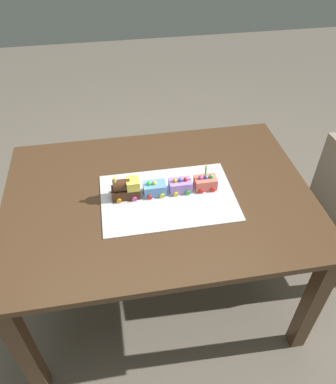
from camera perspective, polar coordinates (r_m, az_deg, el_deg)
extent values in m
plane|color=#6B6054|center=(2.27, -1.12, -14.34)|extent=(8.00, 8.00, 0.00)
cube|color=#4C331E|center=(1.71, -1.44, -0.79)|extent=(1.40, 1.00, 0.03)
cube|color=#4C331E|center=(1.79, -21.06, -21.68)|extent=(0.07, 0.07, 0.71)
cube|color=#4C331E|center=(1.91, 21.11, -15.65)|extent=(0.07, 0.07, 0.71)
cube|color=#4C331E|center=(2.32, -18.82, -1.99)|extent=(0.07, 0.07, 0.71)
cube|color=#4C331E|center=(2.42, 12.25, 1.57)|extent=(0.07, 0.07, 0.71)
cube|color=gray|center=(2.27, 24.29, -10.73)|extent=(0.04, 0.04, 0.42)
cube|color=gray|center=(2.44, 20.15, -4.75)|extent=(0.04, 0.04, 0.42)
cube|color=silver|center=(1.68, 0.00, -0.81)|extent=(0.60, 0.40, 0.00)
cube|color=#472816|center=(1.68, -6.48, -0.06)|extent=(0.12, 0.06, 0.05)
cylinder|color=#472816|center=(1.65, -7.13, 1.02)|extent=(0.08, 0.05, 0.05)
cube|color=#F4E04C|center=(1.65, -5.41, 1.30)|extent=(0.06, 0.06, 0.04)
cylinder|color=#F4E04C|center=(1.63, -8.21, 1.74)|extent=(0.02, 0.02, 0.03)
sphere|color=#F4EFCC|center=(1.67, -8.83, -0.13)|extent=(0.02, 0.02, 0.02)
cylinder|color=orange|center=(1.66, -7.51, -1.38)|extent=(0.02, 0.01, 0.02)
cylinder|color=#D84CB2|center=(1.66, -5.15, -1.10)|extent=(0.02, 0.01, 0.02)
cylinder|color=yellow|center=(1.71, -7.69, 0.26)|extent=(0.02, 0.01, 0.02)
cylinder|color=red|center=(1.72, -5.41, 0.52)|extent=(0.02, 0.01, 0.02)
cube|color=#669EEA|center=(1.68, -2.07, 0.52)|extent=(0.10, 0.06, 0.06)
cylinder|color=red|center=(1.67, -2.81, -0.83)|extent=(0.02, 0.01, 0.02)
cylinder|color=yellow|center=(1.67, -0.94, -0.61)|extent=(0.02, 0.01, 0.02)
cylinder|color=red|center=(1.72, -3.13, 0.78)|extent=(0.02, 0.01, 0.02)
cylinder|color=#4C59D8|center=(1.72, -1.32, 0.99)|extent=(0.02, 0.01, 0.02)
sphere|color=yellow|center=(1.66, -2.10, 1.40)|extent=(0.02, 0.02, 0.02)
sphere|color=green|center=(1.66, -2.95, 1.30)|extent=(0.02, 0.02, 0.02)
cube|color=#AD84E0|center=(1.70, 1.88, 0.98)|extent=(0.10, 0.06, 0.06)
cylinder|color=yellow|center=(1.68, 1.18, -0.36)|extent=(0.02, 0.01, 0.02)
cylinder|color=green|center=(1.69, 3.02, -0.15)|extent=(0.02, 0.01, 0.02)
cylinder|color=orange|center=(1.73, 0.74, 1.22)|extent=(0.02, 0.01, 0.02)
cylinder|color=red|center=(1.74, 2.52, 1.42)|extent=(0.02, 0.01, 0.02)
sphere|color=red|center=(1.68, 2.74, 1.94)|extent=(0.02, 0.02, 0.02)
sphere|color=orange|center=(1.67, 1.06, 1.76)|extent=(0.02, 0.02, 0.02)
sphere|color=#4C59D8|center=(1.68, 1.90, 1.85)|extent=(0.02, 0.02, 0.02)
cube|color=#F27260|center=(1.72, 5.73, 1.41)|extent=(0.10, 0.06, 0.06)
cylinder|color=red|center=(1.70, 5.09, 0.10)|extent=(0.02, 0.01, 0.02)
cylinder|color=red|center=(1.71, 6.88, 0.31)|extent=(0.02, 0.01, 0.02)
cylinder|color=orange|center=(1.75, 4.54, 1.65)|extent=(0.02, 0.01, 0.02)
cylinder|color=red|center=(1.76, 6.28, 1.84)|extent=(0.02, 0.01, 0.02)
sphere|color=#D84CB2|center=(1.69, 4.99, 2.19)|extent=(0.02, 0.02, 0.02)
sphere|color=green|center=(1.70, 6.62, 2.37)|extent=(0.02, 0.02, 0.02)
sphere|color=#4C59D8|center=(1.70, 5.81, 2.28)|extent=(0.02, 0.02, 0.02)
cylinder|color=#66D872|center=(1.68, 5.80, 3.17)|extent=(0.01, 0.01, 0.05)
cone|color=yellow|center=(1.66, 5.87, 3.99)|extent=(0.01, 0.01, 0.01)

